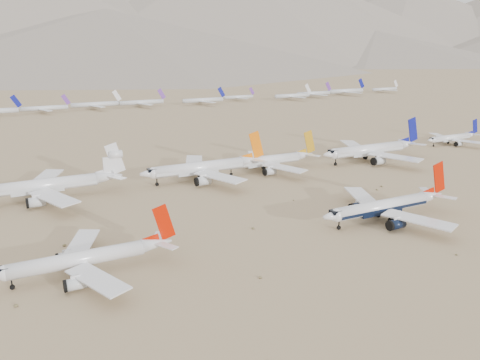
{
  "coord_description": "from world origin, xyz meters",
  "views": [
    {
      "loc": [
        -95.62,
        -106.3,
        55.74
      ],
      "look_at": [
        -19.96,
        44.33,
        7.0
      ],
      "focal_mm": 35.0,
      "sensor_mm": 36.0,
      "label": 1
    }
  ],
  "objects_px": {
    "main_airliner": "(387,206)",
    "row2_navy_widebody": "(372,150)",
    "row2_white_trijet": "(49,184)",
    "second_airliner": "(87,258)"
  },
  "relations": [
    {
      "from": "row2_navy_widebody",
      "to": "row2_white_trijet",
      "type": "relative_size",
      "value": 1.04
    },
    {
      "from": "second_airliner",
      "to": "row2_white_trijet",
      "type": "xyz_separation_m",
      "value": [
        -2.5,
        68.6,
        1.26
      ]
    },
    {
      "from": "row2_white_trijet",
      "to": "main_airliner",
      "type": "bearing_deg",
      "value": -37.03
    },
    {
      "from": "second_airliner",
      "to": "main_airliner",
      "type": "bearing_deg",
      "value": -2.87
    },
    {
      "from": "main_airliner",
      "to": "row2_navy_widebody",
      "type": "relative_size",
      "value": 0.87
    },
    {
      "from": "main_airliner",
      "to": "row2_white_trijet",
      "type": "xyz_separation_m",
      "value": [
        -97.23,
        73.34,
        0.83
      ]
    },
    {
      "from": "second_airliner",
      "to": "row2_navy_widebody",
      "type": "relative_size",
      "value": 0.77
    },
    {
      "from": "row2_navy_widebody",
      "to": "row2_white_trijet",
      "type": "height_order",
      "value": "row2_navy_widebody"
    },
    {
      "from": "row2_navy_widebody",
      "to": "row2_white_trijet",
      "type": "distance_m",
      "value": 150.07
    },
    {
      "from": "main_airliner",
      "to": "row2_navy_widebody",
      "type": "bearing_deg",
      "value": 51.37
    }
  ]
}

